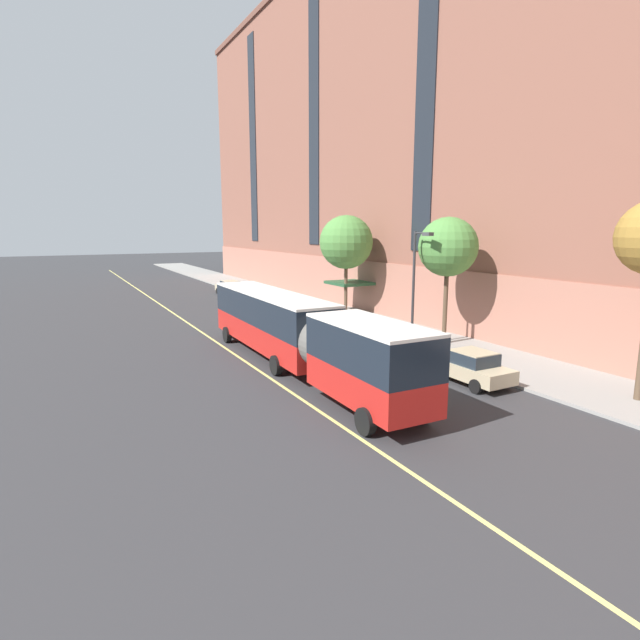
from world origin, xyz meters
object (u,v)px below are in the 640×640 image
(city_bus, at_px, (296,330))
(parked_car_champagne_5, at_px, (470,367))
(street_tree_far_uptown, at_px, (346,242))
(fire_hydrant, at_px, (399,337))
(parked_car_navy_2, at_px, (252,295))
(parked_car_silver_3, at_px, (297,310))
(parked_car_red_1, at_px, (349,326))
(street_tree_mid_block, at_px, (448,247))
(parked_car_champagne_0, at_px, (230,288))
(street_lamp, at_px, (416,277))

(city_bus, height_order, parked_car_champagne_5, city_bus)
(street_tree_far_uptown, height_order, fire_hydrant, street_tree_far_uptown)
(parked_car_navy_2, relative_size, parked_car_silver_3, 1.02)
(parked_car_red_1, xyz_separation_m, street_tree_far_uptown, (4.03, 7.05, 5.24))
(street_tree_far_uptown, bearing_deg, street_tree_mid_block, -90.00)
(parked_car_champagne_0, xyz_separation_m, parked_car_red_1, (0.02, -24.60, -0.00))
(parked_car_silver_3, bearing_deg, fire_hydrant, -80.67)
(parked_car_silver_3, xyz_separation_m, fire_hydrant, (1.78, -10.83, -0.29))
(parked_car_red_1, distance_m, parked_car_silver_3, 7.68)
(street_tree_mid_block, height_order, fire_hydrant, street_tree_mid_block)
(city_bus, relative_size, parked_car_champagne_5, 4.66)
(parked_car_red_1, bearing_deg, street_lamp, -68.43)
(city_bus, distance_m, street_lamp, 8.46)
(parked_car_champagne_5, height_order, street_tree_mid_block, street_tree_mid_block)
(parked_car_navy_2, height_order, parked_car_silver_3, same)
(parked_car_champagne_0, bearing_deg, street_lamp, -86.46)
(street_tree_mid_block, bearing_deg, city_bus, -176.55)
(parked_car_red_1, xyz_separation_m, parked_car_navy_2, (0.06, 18.14, -0.00))
(city_bus, xyz_separation_m, street_tree_mid_block, (10.38, 0.63, 3.91))
(city_bus, relative_size, parked_car_navy_2, 4.08)
(parked_car_champagne_0, bearing_deg, parked_car_silver_3, -90.26)
(parked_car_champagne_0, bearing_deg, parked_car_champagne_5, -90.14)
(parked_car_navy_2, relative_size, parked_car_champagne_5, 1.14)
(parked_car_champagne_5, bearing_deg, parked_car_red_1, 89.46)
(parked_car_champagne_5, relative_size, street_tree_far_uptown, 0.52)
(city_bus, bearing_deg, parked_car_navy_2, 74.68)
(parked_car_navy_2, xyz_separation_m, parked_car_champagne_5, (-0.16, -29.09, -0.00))
(street_lamp, bearing_deg, street_tree_far_uptown, 79.02)
(parked_car_red_1, relative_size, parked_car_navy_2, 0.95)
(street_tree_mid_block, bearing_deg, street_tree_far_uptown, 90.00)
(parked_car_silver_3, xyz_separation_m, street_tree_mid_block, (4.13, -12.29, 5.23))
(street_tree_far_uptown, relative_size, street_lamp, 1.18)
(city_bus, bearing_deg, parked_car_champagne_0, 78.03)
(street_tree_mid_block, relative_size, street_tree_far_uptown, 0.95)
(parked_car_champagne_5, xyz_separation_m, street_tree_mid_block, (4.14, 6.35, 5.24))
(parked_car_silver_3, bearing_deg, parked_car_champagne_0, 89.74)
(street_lamp, bearing_deg, parked_car_silver_3, 98.76)
(street_tree_mid_block, distance_m, fire_hydrant, 6.18)
(city_bus, distance_m, street_tree_far_uptown, 16.55)
(parked_car_champagne_5, bearing_deg, fire_hydrant, 77.08)
(parked_car_red_1, bearing_deg, street_tree_far_uptown, 60.23)
(parked_car_champagne_0, relative_size, parked_car_red_1, 1.04)
(parked_car_red_1, bearing_deg, street_tree_mid_block, -48.82)
(city_bus, height_order, street_tree_mid_block, street_tree_mid_block)
(parked_car_navy_2, relative_size, street_tree_mid_block, 0.63)
(city_bus, distance_m, parked_car_red_1, 8.33)
(parked_car_red_1, xyz_separation_m, street_lamp, (1.79, -4.52, 3.55))
(city_bus, bearing_deg, fire_hydrant, 14.55)
(city_bus, distance_m, parked_car_champagne_0, 30.53)
(parked_car_silver_3, bearing_deg, parked_car_red_1, -89.31)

